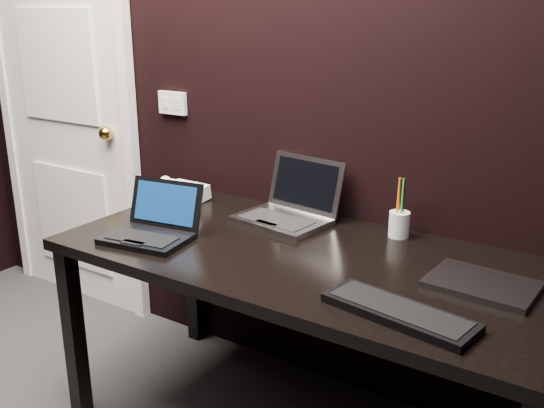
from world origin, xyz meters
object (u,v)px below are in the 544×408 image
Objects in this scene: door at (64,107)px; pen_cup at (399,223)px; netbook at (152,228)px; silver_laptop at (288,210)px; ext_keyboard at (399,312)px; desk at (306,274)px; closed_laptop at (482,285)px; mobile_phone at (161,202)px; desk_phone at (182,192)px.

door reaches higher than pen_cup.
netbook is 0.52m from silver_laptop.
netbook is at bearing 175.87° from ext_keyboard.
netbook reaches higher than desk.
ext_keyboard is 1.38× the size of closed_laptop.
door is 25.53× the size of mobile_phone.
door is at bearing 174.66° from silver_laptop.
mobile_phone is (-1.16, 0.33, 0.02)m from ext_keyboard.
silver_laptop reaches higher than desk.
silver_laptop is at bearing 142.99° from ext_keyboard.
door is at bearing 169.88° from desk_phone.
ext_keyboard reaches higher than closed_laptop.
door reaches higher than ext_keyboard.
door is 1.26× the size of desk.
desk is 0.57m from closed_laptop.
mobile_phone reaches higher than desk.
closed_laptop is at bearing 11.76° from netbook.
ext_keyboard is 1.24m from desk_phone.
netbook is 0.88× the size of silver_laptop.
desk is 7.81× the size of pen_cup.
netbook is 1.51× the size of pen_cup.
desk_phone is (-1.29, 0.16, 0.03)m from closed_laptop.
desk_phone is (-0.73, 0.21, 0.12)m from desk.
ext_keyboard is 1.96× the size of desk_phone.
closed_laptop is at bearing -1.32° from mobile_phone.
pen_cup is at bearing -1.89° from door.
netbook is 1.12m from closed_laptop.
desk is 4.56× the size of silver_laptop.
door is 9.83× the size of pen_cup.
netbook is at bearing -52.01° from mobile_phone.
silver_laptop is at bearing 53.81° from netbook.
silver_laptop is (-0.22, 0.24, 0.12)m from desk.
closed_laptop is 0.45m from pen_cup.
desk_phone is (-0.20, 0.39, 0.00)m from netbook.
desk_phone is at bearing 172.87° from closed_laptop.
desk_phone is 2.63× the size of mobile_phone.
netbook reaches higher than desk_phone.
desk_phone is at bearing 117.29° from netbook.
mobile_phone is at bearing 178.68° from closed_laptop.
silver_laptop is at bearing 132.57° from desk.
silver_laptop is 0.81m from closed_laptop.
door is 9.70× the size of desk_phone.
closed_laptop is (0.79, -0.19, -0.03)m from silver_laptop.
netbook is (1.12, -0.55, -0.27)m from door.
silver_laptop is at bearing 3.45° from desk_phone.
door reaches higher than desk_phone.
door is 0.97m from desk_phone.
pen_cup reaches higher than closed_laptop.
pen_cup is (0.93, 0.10, 0.01)m from desk_phone.
mobile_phone is (-1.29, 0.03, 0.02)m from closed_laptop.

